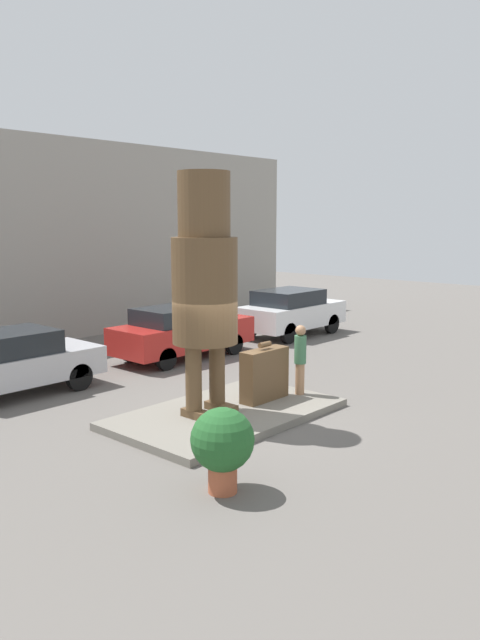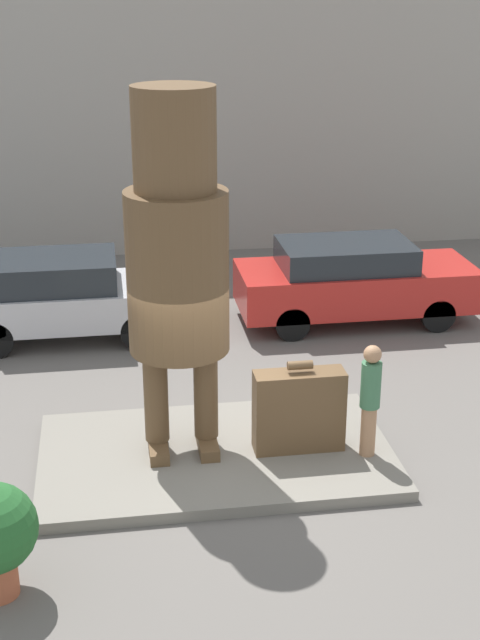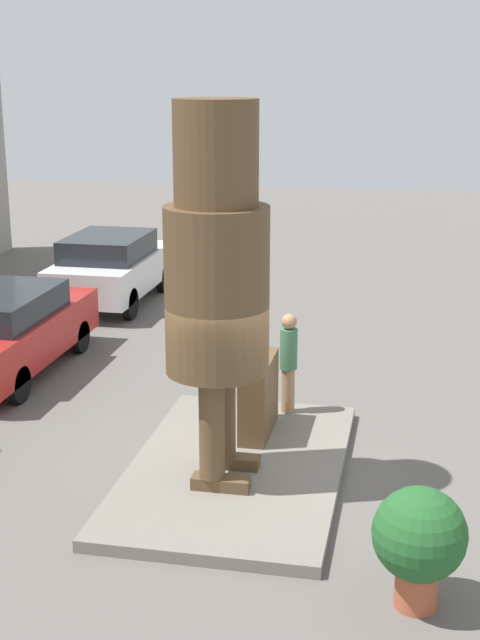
% 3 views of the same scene
% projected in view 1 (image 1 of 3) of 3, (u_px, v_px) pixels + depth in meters
% --- Properties ---
extents(ground_plane, '(60.00, 60.00, 0.00)m').
position_uv_depth(ground_plane, '(226.00, 417.00, 13.06)').
color(ground_plane, '#605B56').
extents(pedestal, '(4.80, 2.85, 0.16)m').
position_uv_depth(pedestal, '(226.00, 414.00, 13.05)').
color(pedestal, slate).
rests_on(pedestal, ground_plane).
extents(statue_figure, '(1.32, 1.32, 4.87)m').
position_uv_depth(statue_figure, '(205.00, 275.00, 12.36)').
color(statue_figure, brown).
rests_on(statue_figure, pedestal).
extents(giant_suitcase, '(1.23, 0.39, 1.30)m').
position_uv_depth(giant_suitcase, '(264.00, 374.00, 13.71)').
color(giant_suitcase, brown).
rests_on(giant_suitcase, pedestal).
extents(tourist, '(0.27, 0.27, 1.60)m').
position_uv_depth(tourist, '(300.00, 357.00, 14.11)').
color(tourist, '#A87A56').
rests_on(tourist, pedestal).
extents(parked_car_silver, '(4.04, 1.75, 1.54)m').
position_uv_depth(parked_car_silver, '(11.00, 362.00, 14.58)').
color(parked_car_silver, '#B7B7BC').
rests_on(parked_car_silver, ground_plane).
extents(parked_car_red, '(4.47, 1.74, 1.57)m').
position_uv_depth(parked_car_red, '(182.00, 331.00, 18.54)').
color(parked_car_red, '#B2231E').
rests_on(parked_car_red, ground_plane).
extents(parked_car_white, '(4.16, 1.88, 1.66)m').
position_uv_depth(parked_car_white, '(291.00, 311.00, 22.21)').
color(parked_car_white, silver).
rests_on(parked_car_white, ground_plane).
extents(planter_pot, '(0.97, 0.97, 1.32)m').
position_uv_depth(planter_pot, '(222.00, 443.00, 9.36)').
color(planter_pot, '#AD5638').
rests_on(planter_pot, ground_plane).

